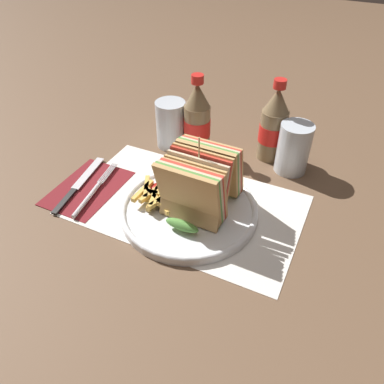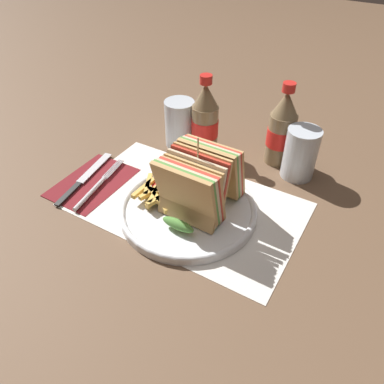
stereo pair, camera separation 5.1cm
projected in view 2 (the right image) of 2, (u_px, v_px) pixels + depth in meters
name	position (u px, v px, depth m)	size (l,w,h in m)	color
ground_plane	(185.00, 217.00, 0.75)	(4.00, 4.00, 0.00)	brown
placemat	(185.00, 204.00, 0.77)	(0.47, 0.28, 0.00)	silver
plate_main	(187.00, 209.00, 0.75)	(0.27, 0.27, 0.02)	white
club_sandwich	(199.00, 183.00, 0.71)	(0.12, 0.18, 0.16)	tan
fries_pile	(157.00, 193.00, 0.76)	(0.10, 0.09, 0.02)	gold
ketchup_blob	(161.00, 187.00, 0.78)	(0.04, 0.04, 0.01)	maroon
napkin	(93.00, 182.00, 0.83)	(0.13, 0.18, 0.00)	maroon
fork	(95.00, 188.00, 0.80)	(0.04, 0.19, 0.01)	silver
knife	(84.00, 178.00, 0.83)	(0.05, 0.20, 0.00)	black
coke_bottle_near	(205.00, 121.00, 0.88)	(0.06, 0.06, 0.20)	#7A6647
coke_bottle_far	(282.00, 130.00, 0.85)	(0.06, 0.06, 0.20)	#7A6647
glass_near	(300.00, 156.00, 0.82)	(0.07, 0.07, 0.12)	silver
glass_far	(180.00, 126.00, 0.92)	(0.07, 0.07, 0.12)	silver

